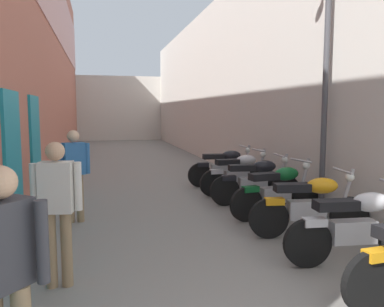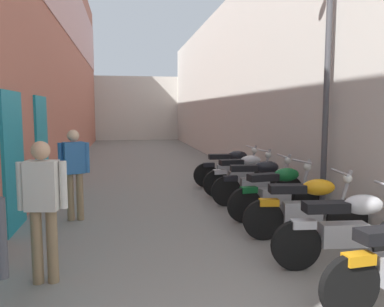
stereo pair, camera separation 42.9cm
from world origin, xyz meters
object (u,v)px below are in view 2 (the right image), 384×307
Objects in this scene: motorcycle_seventh at (243,173)px; street_lamp at (322,64)px; motorcycle_fifth at (277,191)px; pedestrian_further_down at (74,168)px; motorcycle_fourth at (306,206)px; motorcycle_eighth at (231,167)px; motorcycle_sixth at (258,181)px; pedestrian_mid_alley at (43,201)px; motorcycle_third at (348,228)px.

motorcycle_seventh is 0.41× the size of street_lamp.
motorcycle_fifth is at bearing -90.00° from motorcycle_seventh.
motorcycle_fifth is 3.53m from pedestrian_further_down.
street_lamp is at bearing -71.27° from motorcycle_seventh.
motorcycle_seventh is at bearing 90.00° from motorcycle_fourth.
motorcycle_eighth is at bearing 102.74° from street_lamp.
motorcycle_sixth is 2.53m from street_lamp.
motorcycle_fourth is 3.62m from pedestrian_mid_alley.
motorcycle_third and motorcycle_seventh have the same top height.
motorcycle_eighth is at bearing 34.79° from pedestrian_further_down.
motorcycle_seventh is (0.00, 4.11, 0.00)m from motorcycle_third.
motorcycle_fourth is 2.07m from motorcycle_sixth.
motorcycle_sixth is 3.51m from pedestrian_further_down.
pedestrian_further_down is (0.03, 2.50, 0.00)m from pedestrian_mid_alley.
street_lamp is (4.16, -0.68, 1.75)m from pedestrian_further_down.
pedestrian_mid_alley is at bearing -151.03° from motorcycle_fifth.
motorcycle_eighth is at bearing 90.00° from motorcycle_sixth.
motorcycle_fifth and motorcycle_sixth have the same top height.
motorcycle_seventh is (0.00, 1.95, 0.00)m from motorcycle_fifth.
pedestrian_mid_alley is at bearing 176.34° from motorcycle_third.
motorcycle_fifth is at bearing 90.00° from motorcycle_fourth.
motorcycle_fourth and motorcycle_seventh have the same top height.
pedestrian_further_down reaches higher than motorcycle_fourth.
motorcycle_seventh is at bearing 21.70° from pedestrian_further_down.
motorcycle_eighth is (0.00, 2.97, 0.00)m from motorcycle_fifth.
motorcycle_third is 2.16m from motorcycle_fifth.
pedestrian_further_down is at bearing 170.74° from street_lamp.
pedestrian_further_down is at bearing 154.53° from motorcycle_fourth.
motorcycle_eighth is 4.24m from pedestrian_further_down.
motorcycle_eighth is (0.00, 5.13, 0.00)m from motorcycle_third.
motorcycle_seventh is 3.75m from pedestrian_further_down.
motorcycle_eighth is at bearing 90.00° from motorcycle_fourth.
motorcycle_third is 5.13m from motorcycle_eighth.
pedestrian_mid_alley reaches higher than motorcycle_seventh.
motorcycle_third and motorcycle_eighth have the same top height.
street_lamp is at bearing 71.19° from motorcycle_third.
pedestrian_mid_alley reaches higher than motorcycle_eighth.
street_lamp is at bearing -77.26° from motorcycle_eighth.
motorcycle_fourth is 1.17× the size of pedestrian_mid_alley.
pedestrian_mid_alley is (-3.50, -1.94, 0.42)m from motorcycle_fifth.
motorcycle_sixth is 4.58m from pedestrian_mid_alley.
pedestrian_further_down is at bearing -173.01° from motorcycle_sixth.
motorcycle_fifth and motorcycle_eighth have the same top height.
motorcycle_third is 1.18× the size of pedestrian_further_down.
motorcycle_third is 3.53m from pedestrian_mid_alley.
pedestrian_mid_alley and pedestrian_further_down have the same top height.
street_lamp is at bearing -57.70° from motorcycle_sixth.
motorcycle_third is 1.18× the size of pedestrian_mid_alley.
motorcycle_third is at bearing -90.00° from motorcycle_eighth.
motorcycle_third is at bearing -3.66° from pedestrian_mid_alley.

